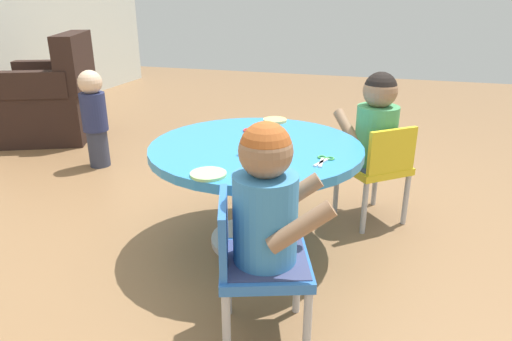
{
  "coord_description": "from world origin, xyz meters",
  "views": [
    {
      "loc": [
        -1.9,
        -0.57,
        1.15
      ],
      "look_at": [
        0.0,
        0.0,
        0.38
      ],
      "focal_mm": 32.16,
      "sensor_mm": 36.0,
      "label": 1
    }
  ],
  "objects": [
    {
      "name": "ground_plane",
      "position": [
        0.0,
        0.0,
        0.0
      ],
      "size": [
        10.0,
        10.0,
        0.0
      ],
      "primitive_type": "plane",
      "color": "olive"
    },
    {
      "name": "craft_table",
      "position": [
        0.0,
        0.0,
        0.39
      ],
      "size": [
        0.97,
        0.97,
        0.5
      ],
      "color": "silver",
      "rests_on": "ground"
    },
    {
      "name": "child_chair_left",
      "position": [
        -0.64,
        -0.19,
        0.31
      ],
      "size": [
        0.38,
        0.38,
        0.54
      ],
      "color": "#B7B7BC",
      "rests_on": "ground"
    },
    {
      "name": "seated_child_left",
      "position": [
        -0.63,
        -0.23,
        0.53
      ],
      "size": [
        0.37,
        0.42,
        0.51
      ],
      "color": "#3F4772",
      "rests_on": "ground"
    },
    {
      "name": "child_chair_right",
      "position": [
        0.4,
        -0.53,
        0.31
      ],
      "size": [
        0.42,
        0.42,
        0.54
      ],
      "color": "#B7B7BC",
      "rests_on": "ground"
    },
    {
      "name": "seated_child_right",
      "position": [
        0.43,
        -0.51,
        0.53
      ],
      "size": [
        0.44,
        0.43,
        0.51
      ],
      "color": "#3F4772",
      "rests_on": "ground"
    },
    {
      "name": "armchair_dark",
      "position": [
        1.21,
        2.15,
        0.31
      ],
      "size": [
        0.93,
        0.94,
        0.85
      ],
      "color": "black",
      "rests_on": "ground"
    },
    {
      "name": "toddler_standing",
      "position": [
        0.71,
        1.37,
        0.36
      ],
      "size": [
        0.17,
        0.17,
        0.67
      ],
      "color": "#33384C",
      "rests_on": "ground"
    },
    {
      "name": "rolling_pin",
      "position": [
        -0.09,
        -0.06,
        0.53
      ],
      "size": [
        0.16,
        0.2,
        0.05
      ],
      "color": "#3F72CC",
      "rests_on": "craft_table"
    },
    {
      "name": "craft_scissors",
      "position": [
        -0.12,
        -0.33,
        0.51
      ],
      "size": [
        0.14,
        0.08,
        0.01
      ],
      "color": "silver",
      "rests_on": "craft_table"
    },
    {
      "name": "playdough_blob_0",
      "position": [
        0.41,
        0.02,
        0.51
      ],
      "size": [
        0.12,
        0.12,
        0.01
      ],
      "primitive_type": "cylinder",
      "color": "#F2CC72",
      "rests_on": "craft_table"
    },
    {
      "name": "playdough_blob_1",
      "position": [
        -0.41,
        0.06,
        0.51
      ],
      "size": [
        0.14,
        0.14,
        0.01
      ],
      "primitive_type": "cylinder",
      "color": "#B2E58C",
      "rests_on": "craft_table"
    },
    {
      "name": "cookie_cutter_0",
      "position": [
        0.2,
        0.09,
        0.51
      ],
      "size": [
        0.07,
        0.07,
        0.01
      ],
      "primitive_type": "torus",
      "color": "red",
      "rests_on": "craft_table"
    },
    {
      "name": "cookie_cutter_1",
      "position": [
        -0.08,
        0.02,
        0.51
      ],
      "size": [
        0.05,
        0.05,
        0.01
      ],
      "primitive_type": "torus",
      "color": "#D83FA5",
      "rests_on": "craft_table"
    }
  ]
}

